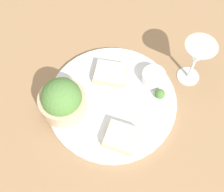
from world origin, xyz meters
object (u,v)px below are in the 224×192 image
(sauce_ramekin, at_px, (154,77))
(wine_glass, at_px, (197,56))
(cheese_toast_near, at_px, (111,73))
(cheese_toast_far, at_px, (121,137))
(salad_bowl, at_px, (62,100))

(sauce_ramekin, relative_size, wine_glass, 0.45)
(sauce_ramekin, height_order, wine_glass, wine_glass)
(cheese_toast_near, bearing_deg, sauce_ramekin, -178.35)
(cheese_toast_far, bearing_deg, wine_glass, -126.66)
(cheese_toast_near, bearing_deg, salad_bowl, 48.52)
(sauce_ramekin, height_order, cheese_toast_far, sauce_ramekin)
(cheese_toast_near, height_order, wine_glass, wine_glass)
(cheese_toast_near, height_order, cheese_toast_far, same)
(sauce_ramekin, bearing_deg, wine_glass, -159.49)
(salad_bowl, bearing_deg, wine_glass, -153.85)
(sauce_ramekin, xyz_separation_m, wine_glass, (-0.10, -0.04, 0.07))
(salad_bowl, height_order, cheese_toast_near, salad_bowl)
(sauce_ramekin, distance_m, cheese_toast_far, 0.19)
(cheese_toast_near, distance_m, cheese_toast_far, 0.18)
(salad_bowl, height_order, cheese_toast_far, salad_bowl)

